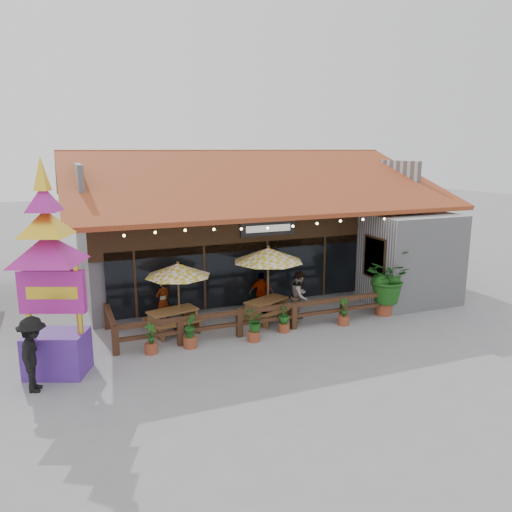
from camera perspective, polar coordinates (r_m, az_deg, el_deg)
name	(u,v)px	position (r m, az deg, el deg)	size (l,w,h in m)	color
ground	(300,322)	(18.23, 5.03, -7.54)	(100.00, 100.00, 0.00)	gray
restaurant_building	(242,233)	(23.66, -1.56, 2.61)	(15.50, 14.73, 6.09)	#ACACB1
patio_railing	(244,316)	(16.93, -1.38, -6.86)	(10.00, 2.60, 0.92)	#492A1A
umbrella_left	(178,270)	(17.11, -8.92, -1.61)	(2.30, 2.30, 2.41)	brown
umbrella_right	(268,255)	(17.90, 1.41, 0.10)	(2.68, 2.68, 2.74)	brown
picnic_table_left	(173,317)	(17.29, -9.48, -6.91)	(1.93, 1.77, 0.79)	brown
picnic_table_right	(266,306)	(18.21, 1.20, -5.77)	(2.07, 1.96, 0.78)	brown
thai_sign_tower	(49,255)	(14.31, -22.62, 0.14)	(3.08, 3.08, 6.40)	#522896
tropical_plant	(386,278)	(19.23, 14.62, -2.48)	(2.16, 2.26, 2.45)	brown
diner_a	(163,301)	(18.11, -10.57, -5.10)	(0.60, 0.39, 1.64)	#352010
diner_b	(300,296)	(18.14, 5.05, -4.61)	(0.89, 0.69, 1.83)	#352010
diner_c	(261,293)	(18.90, 0.63, -4.25)	(0.93, 0.39, 1.58)	#352010
pedestrian	(34,354)	(14.16, -24.08, -10.22)	(1.28, 0.74, 1.99)	black
planter_a	(151,341)	(15.73, -11.94, -9.45)	(0.40, 0.40, 0.97)	brown
planter_b	(190,333)	(15.95, -7.56, -8.70)	(0.45, 0.49, 1.07)	brown
planter_c	(254,324)	(16.28, -0.25, -7.82)	(0.73, 0.68, 1.01)	brown
planter_d	(284,319)	(17.12, 3.22, -7.23)	(0.48, 0.48, 0.94)	brown
planter_e	(344,313)	(18.04, 9.98, -6.48)	(0.41, 0.41, 1.00)	brown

